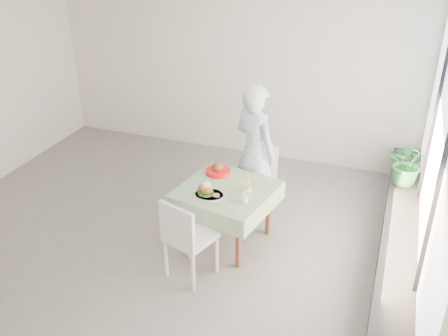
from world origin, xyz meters
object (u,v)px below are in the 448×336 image
at_px(diner, 255,152).
at_px(main_dish, 207,191).
at_px(juice_cup_orange, 248,189).
at_px(potted_plant, 409,163).
at_px(chair_near, 190,252).
at_px(cafe_table, 226,208).
at_px(chair_far, 259,191).

xyz_separation_m(diner, main_dish, (-0.27, -0.96, -0.11)).
distance_m(diner, juice_cup_orange, 0.77).
bearing_deg(potted_plant, chair_near, -136.04).
height_order(cafe_table, chair_far, chair_far).
distance_m(chair_far, potted_plant, 1.96).
distance_m(diner, main_dish, 1.01).
relative_size(chair_far, chair_near, 0.88).
xyz_separation_m(juice_cup_orange, potted_plant, (1.72, 1.33, -0.01)).
bearing_deg(main_dish, juice_cup_orange, 26.58).
bearing_deg(chair_far, diner, -106.92).
bearing_deg(diner, potted_plant, -133.85).
xyz_separation_m(chair_near, main_dish, (0.00, 0.53, 0.50)).
bearing_deg(cafe_table, potted_plant, 33.35).
bearing_deg(main_dish, chair_near, -90.15).
xyz_separation_m(chair_near, diner, (0.27, 1.49, 0.60)).
bearing_deg(chair_far, juice_cup_orange, -82.95).
height_order(diner, potted_plant, diner).
xyz_separation_m(cafe_table, main_dish, (-0.15, -0.23, 0.34)).
relative_size(cafe_table, potted_plant, 2.08).
height_order(cafe_table, potted_plant, potted_plant).
distance_m(chair_far, juice_cup_orange, 1.03).
distance_m(cafe_table, juice_cup_orange, 0.44).
relative_size(juice_cup_orange, potted_plant, 0.43).
bearing_deg(chair_near, cafe_table, 78.69).
height_order(diner, juice_cup_orange, diner).
distance_m(diner, potted_plant, 1.96).
bearing_deg(diner, chair_near, 108.43).
bearing_deg(potted_plant, chair_far, -166.10).
distance_m(cafe_table, chair_near, 0.79).
height_order(chair_far, diner, diner).
xyz_separation_m(chair_far, juice_cup_orange, (0.11, -0.88, 0.53)).
height_order(chair_near, potted_plant, potted_plant).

